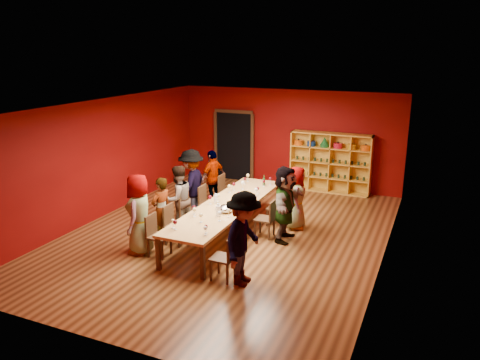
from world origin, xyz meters
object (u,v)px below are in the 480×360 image
person_left_1 (161,210)px  person_left_2 (178,199)px  chair_person_left_0 (156,233)px  person_right_3 (296,198)px  wine_bottle (264,181)px  person_right_0 (244,239)px  spittoon_bowl (225,209)px  shelving_unit (331,160)px  chair_person_left_2 (188,213)px  chair_person_left_3 (206,201)px  person_left_3 (191,184)px  chair_person_left_4 (225,189)px  chair_person_left_1 (173,222)px  tasting_table (227,206)px  person_left_4 (213,178)px  person_right_2 (285,204)px  chair_person_right_0 (227,255)px  chair_person_right_2 (268,217)px  chair_person_right_3 (279,206)px  person_left_0 (139,214)px

person_left_1 → person_left_2: (0.03, 0.68, 0.05)m
chair_person_left_0 → person_right_3: person_right_3 is taller
person_right_3 → wine_bottle: (-1.09, 0.71, 0.09)m
person_right_0 → spittoon_bowl: person_right_0 is taller
shelving_unit → person_right_0: (-0.14, -6.32, -0.09)m
chair_person_left_2 → chair_person_left_3: same height
person_left_2 → person_left_3: 0.95m
person_left_3 → chair_person_left_4: bearing=153.8°
chair_person_left_1 → person_left_1: size_ratio=0.60×
tasting_table → person_left_2: (-1.17, -0.25, 0.10)m
chair_person_left_1 → chair_person_left_4: (0.00, 2.74, 0.00)m
person_left_2 → wine_bottle: 2.45m
person_right_3 → person_left_4: bearing=58.0°
chair_person_left_0 → chair_person_left_1: same height
person_right_0 → person_right_2: 2.24m
person_left_2 → person_left_3: size_ratio=0.90×
chair_person_left_4 → spittoon_bowl: 2.57m
shelving_unit → chair_person_left_0: shelving_unit is taller
chair_person_left_4 → wine_bottle: bearing=-2.3°
person_left_1 → shelving_unit: bearing=167.7°
chair_person_left_2 → chair_person_right_0: 2.53m
shelving_unit → chair_person_left_4: bearing=-132.6°
person_left_4 → person_right_2: person_right_2 is taller
chair_person_left_2 → person_right_3: 2.60m
person_right_0 → person_right_2: size_ratio=1.03×
chair_person_left_2 → person_left_3: size_ratio=0.50×
chair_person_left_0 → chair_person_right_2: same height
chair_person_left_3 → chair_person_right_0: size_ratio=1.00×
spittoon_bowl → person_left_2: bearing=169.6°
chair_person_left_2 → person_right_3: (2.23, 1.30, 0.27)m
chair_person_right_3 → chair_person_left_1: bearing=-132.6°
chair_person_right_0 → chair_person_right_3: bearing=90.0°
chair_person_left_3 → person_right_0: person_right_0 is taller
chair_person_left_0 → person_right_2: person_right_2 is taller
person_left_1 → chair_person_left_3: 1.65m
chair_person_left_3 → person_right_0: (2.16, -2.68, 0.40)m
tasting_table → wine_bottle: bearing=82.5°
chair_person_left_1 → person_left_4: person_left_4 is taller
tasting_table → spittoon_bowl: spittoon_bowl is taller
chair_person_right_2 → spittoon_bowl: 1.08m
spittoon_bowl → wine_bottle: 2.26m
tasting_table → person_right_0: size_ratio=2.53×
person_left_2 → person_right_2: (2.48, 0.49, 0.07)m
person_left_3 → chair_person_right_0: 3.51m
person_left_3 → chair_person_right_2: bearing=72.5°
person_left_0 → person_left_2: person_left_0 is taller
chair_person_left_3 → person_right_2: bearing=-11.3°
person_left_3 → chair_person_left_3: bearing=83.8°
chair_person_left_4 → person_right_0: (2.16, -3.81, 0.40)m
chair_person_left_0 → wine_bottle: wine_bottle is taller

